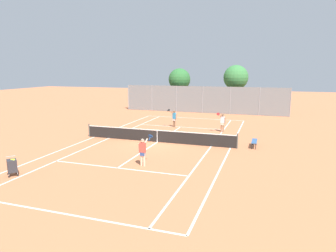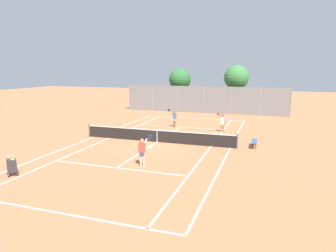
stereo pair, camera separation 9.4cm
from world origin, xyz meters
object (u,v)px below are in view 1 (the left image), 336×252
Objects in this scene: player_far_right at (222,122)px; tree_behind_right at (236,78)px; courtside_bench at (254,141)px; tree_behind_left at (179,80)px; player_near_side at (143,150)px; loose_tennis_ball_0 at (206,143)px; ball_cart at (12,166)px; player_far_left at (174,118)px; loose_tennis_ball_1 at (115,136)px; tennis_net at (157,136)px.

tree_behind_right is (-0.44, 14.07, 3.36)m from player_far_right.
tree_behind_left is (-10.91, 18.23, 3.59)m from courtside_bench.
player_far_right is at bearing -59.80° from tree_behind_left.
player_near_side is 8.69m from courtside_bench.
loose_tennis_ball_0 is at bearing -90.37° from tree_behind_right.
ball_cart is 0.54× the size of player_near_side.
player_near_side is 11.85m from player_far_left.
ball_cart is 14.58× the size of loose_tennis_ball_0.
courtside_bench is at bearing 47.58° from player_near_side.
player_near_side is at bearing -81.46° from player_far_left.
player_near_side reaches higher than loose_tennis_ball_1.
loose_tennis_ball_1 is at bearing -179.82° from courtside_bench.
player_near_side is 26.88× the size of loose_tennis_ball_0.
tree_behind_left is at bearing 120.90° from courtside_bench.
loose_tennis_ball_0 is (3.58, 0.83, -0.48)m from tennis_net.
player_far_right is (4.14, 5.32, 0.42)m from tennis_net.
loose_tennis_ball_0 is 20.05m from tree_behind_left.
tree_behind_right reaches higher than loose_tennis_ball_1.
loose_tennis_ball_0 is 0.04× the size of courtside_bench.
courtside_bench is (5.85, 6.40, -0.52)m from player_near_side.
player_far_right is 1.18× the size of courtside_bench.
player_far_right is 0.32× the size of tree_behind_left.
ball_cart is 9.99m from loose_tennis_ball_1.
tennis_net is 20.10m from tree_behind_right.
player_near_side and player_far_right have the same top height.
player_far_left reaches higher than ball_cart.
ball_cart is 15.38m from courtside_bench.
player_near_side is 11.30m from player_far_right.
courtside_bench is at bearing 0.18° from loose_tennis_ball_1.
courtside_bench reaches higher than loose_tennis_ball_1.
player_near_side is (1.21, -5.60, 0.42)m from tennis_net.
loose_tennis_ball_1 is (-3.98, 0.77, -0.48)m from tennis_net.
tree_behind_right is at bearing 72.26° from player_far_left.
tree_behind_left reaches higher than courtside_bench.
tennis_net is 10.29m from ball_cart.
tennis_net is at bearing -173.49° from courtside_bench.
tree_behind_right is at bearing 2.70° from tree_behind_left.
loose_tennis_ball_1 is at bearing -122.74° from player_far_left.
ball_cart is at bearing -106.23° from tree_behind_right.
tree_behind_right reaches higher than ball_cart.
loose_tennis_ball_1 is (0.64, 9.96, -0.50)m from ball_cart.
player_far_left is at bearing 95.09° from tennis_net.
player_far_right is at bearing 58.88° from ball_cart.
player_near_side is 6.91m from loose_tennis_ball_0.
loose_tennis_ball_1 is at bearing -150.75° from player_far_right.
tree_behind_left is at bearing 89.56° from loose_tennis_ball_1.
loose_tennis_ball_1 is at bearing -179.55° from loose_tennis_ball_0.
tennis_net is 2.15× the size of tree_behind_left.
player_near_side reaches higher than tennis_net.
tennis_net is 8.00× the size of courtside_bench.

